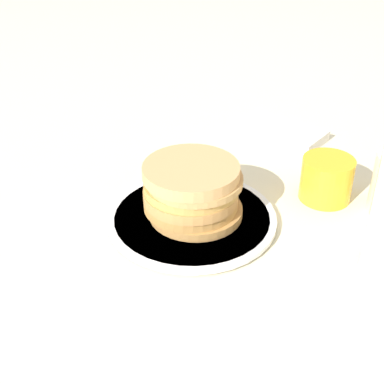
# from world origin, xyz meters

# --- Properties ---
(ground_plane) EXTENTS (4.00, 4.00, 0.00)m
(ground_plane) POSITION_xyz_m (0.00, 0.00, 0.00)
(ground_plane) COLOR beige
(plate) EXTENTS (0.25, 0.25, 0.01)m
(plate) POSITION_xyz_m (0.02, 0.01, 0.01)
(plate) COLOR white
(plate) RESTS_ON ground_plane
(pancake_stack) EXTENTS (0.15, 0.15, 0.09)m
(pancake_stack) POSITION_xyz_m (0.02, 0.02, 0.05)
(pancake_stack) COLOR tan
(pancake_stack) RESTS_ON plate
(juice_glass) EXTENTS (0.08, 0.08, 0.07)m
(juice_glass) POSITION_xyz_m (0.14, 0.21, 0.04)
(juice_glass) COLOR yellow
(juice_glass) RESTS_ON ground_plane
(napkin) EXTENTS (0.17, 0.10, 0.02)m
(napkin) POSITION_xyz_m (-0.04, 0.35, 0.01)
(napkin) COLOR white
(napkin) RESTS_ON ground_plane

